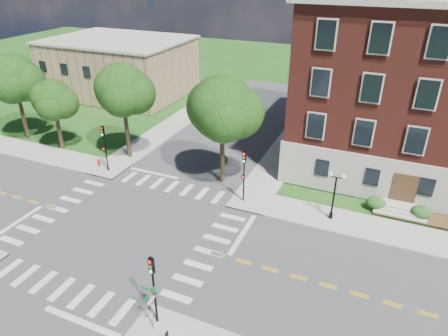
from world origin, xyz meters
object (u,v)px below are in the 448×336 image
at_px(traffic_signal_ne, 244,170).
at_px(fire_hydrant, 99,163).
at_px(traffic_signal_se, 153,283).
at_px(twin_lamp_west, 334,193).
at_px(street_sign_pole, 151,301).
at_px(traffic_signal_nw, 104,143).

xyz_separation_m(traffic_signal_ne, fire_hydrant, (-16.12, 0.40, -2.72)).
height_order(traffic_signal_se, fire_hydrant, traffic_signal_se).
relative_size(twin_lamp_west, street_sign_pole, 1.36).
height_order(traffic_signal_ne, twin_lamp_west, traffic_signal_ne).
relative_size(traffic_signal_ne, traffic_signal_nw, 1.00).
distance_m(traffic_signal_ne, twin_lamp_west, 7.65).
relative_size(twin_lamp_west, fire_hydrant, 5.64).
relative_size(street_sign_pole, fire_hydrant, 4.13).
bearing_deg(twin_lamp_west, fire_hydrant, 179.91).
distance_m(twin_lamp_west, fire_hydrant, 23.82).
bearing_deg(traffic_signal_se, street_sign_pole, -80.15).
relative_size(traffic_signal_se, traffic_signal_nw, 1.00).
distance_m(traffic_signal_nw, twin_lamp_west, 22.21).
height_order(twin_lamp_west, street_sign_pole, twin_lamp_west).
bearing_deg(street_sign_pole, traffic_signal_ne, 90.53).
bearing_deg(traffic_signal_nw, traffic_signal_se, -44.45).
bearing_deg(fire_hydrant, traffic_signal_ne, -1.43).
relative_size(traffic_signal_se, twin_lamp_west, 1.13).
relative_size(traffic_signal_ne, twin_lamp_west, 1.13).
xyz_separation_m(twin_lamp_west, street_sign_pole, (-7.47, -15.33, -0.21)).
xyz_separation_m(traffic_signal_se, street_sign_pole, (0.09, -0.51, -0.88)).
height_order(traffic_signal_se, traffic_signal_ne, same).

